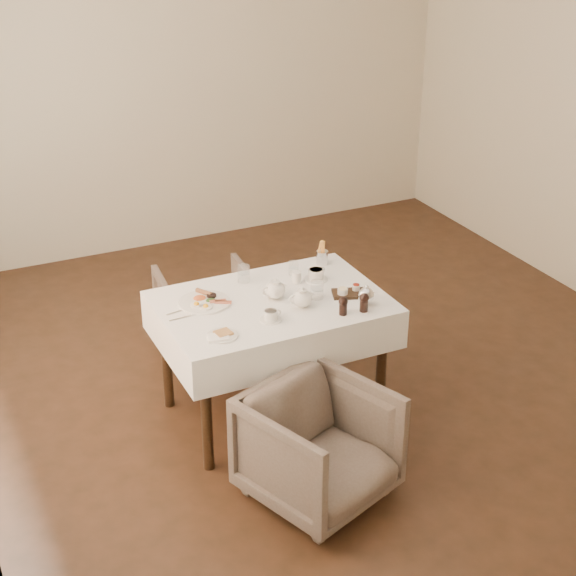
% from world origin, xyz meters
% --- Properties ---
extents(table, '(1.28, 0.88, 0.75)m').
position_xyz_m(table, '(-0.55, -0.27, 0.64)').
color(table, black).
rests_on(table, ground).
extents(armchair_near, '(0.85, 0.86, 0.61)m').
position_xyz_m(armchair_near, '(-0.65, -1.07, 0.31)').
color(armchair_near, brown).
rests_on(armchair_near, ground).
extents(armchair_far, '(0.66, 0.67, 0.57)m').
position_xyz_m(armchair_far, '(-0.62, 0.62, 0.28)').
color(armchair_far, brown).
rests_on(armchair_far, ground).
extents(breakfast_plate, '(0.29, 0.29, 0.04)m').
position_xyz_m(breakfast_plate, '(-0.90, -0.13, 0.77)').
color(breakfast_plate, white).
rests_on(breakfast_plate, table).
extents(side_plate, '(0.17, 0.17, 0.02)m').
position_xyz_m(side_plate, '(-0.96, -0.53, 0.76)').
color(side_plate, white).
rests_on(side_plate, table).
extents(teapot_centre, '(0.17, 0.14, 0.13)m').
position_xyz_m(teapot_centre, '(-0.52, -0.25, 0.82)').
color(teapot_centre, white).
rests_on(teapot_centre, table).
extents(teapot_front, '(0.16, 0.13, 0.12)m').
position_xyz_m(teapot_front, '(-0.42, -0.41, 0.82)').
color(teapot_front, white).
rests_on(teapot_front, table).
extents(creamer, '(0.08, 0.08, 0.07)m').
position_xyz_m(creamer, '(-0.31, -0.11, 0.79)').
color(creamer, white).
rests_on(creamer, table).
extents(teacup_near, '(0.12, 0.12, 0.06)m').
position_xyz_m(teacup_near, '(-0.65, -0.48, 0.78)').
color(teacup_near, white).
rests_on(teacup_near, table).
extents(teacup_far, '(0.14, 0.14, 0.07)m').
position_xyz_m(teacup_far, '(-0.20, -0.13, 0.79)').
color(teacup_far, white).
rests_on(teacup_far, table).
extents(glass_left, '(0.09, 0.09, 0.10)m').
position_xyz_m(glass_left, '(-0.59, 0.03, 0.81)').
color(glass_left, silver).
rests_on(glass_left, table).
extents(glass_mid, '(0.10, 0.10, 0.10)m').
position_xyz_m(glass_mid, '(-0.30, -0.34, 0.81)').
color(glass_mid, silver).
rests_on(glass_mid, table).
extents(glass_right, '(0.07, 0.07, 0.09)m').
position_xyz_m(glass_right, '(-0.28, -0.01, 0.80)').
color(glass_right, silver).
rests_on(glass_right, table).
extents(condiment_board, '(0.22, 0.18, 0.05)m').
position_xyz_m(condiment_board, '(-0.12, -0.39, 0.77)').
color(condiment_board, black).
rests_on(condiment_board, table).
extents(pepper_mill_left, '(0.06, 0.06, 0.11)m').
position_xyz_m(pepper_mill_left, '(-0.26, -0.59, 0.81)').
color(pepper_mill_left, black).
rests_on(pepper_mill_left, table).
extents(pepper_mill_right, '(0.07, 0.07, 0.11)m').
position_xyz_m(pepper_mill_right, '(-0.14, -0.60, 0.81)').
color(pepper_mill_right, black).
rests_on(pepper_mill_right, table).
extents(silver_pot, '(0.13, 0.11, 0.12)m').
position_xyz_m(silver_pot, '(-0.09, -0.53, 0.82)').
color(silver_pot, white).
rests_on(silver_pot, table).
extents(fries_cup, '(0.07, 0.07, 0.15)m').
position_xyz_m(fries_cup, '(-0.06, 0.06, 0.82)').
color(fries_cup, silver).
rests_on(fries_cup, table).
extents(cutlery_fork, '(0.18, 0.05, 0.00)m').
position_xyz_m(cutlery_fork, '(-1.05, -0.16, 0.76)').
color(cutlery_fork, silver).
rests_on(cutlery_fork, table).
extents(cutlery_knife, '(0.17, 0.03, 0.00)m').
position_xyz_m(cutlery_knife, '(-1.07, -0.25, 0.76)').
color(cutlery_knife, silver).
rests_on(cutlery_knife, table).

